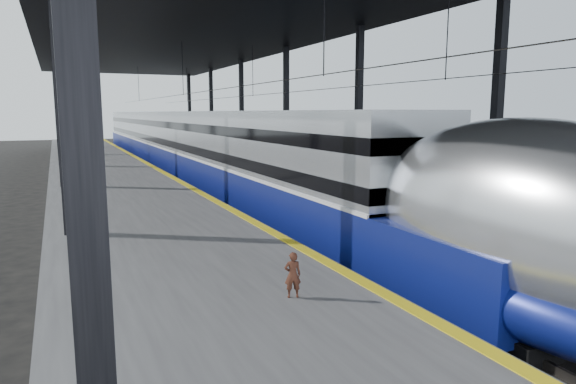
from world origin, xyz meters
TOP-DOWN VIEW (x-y plane):
  - ground at (0.00, 0.00)m, footprint 160.00×160.00m
  - platform at (-3.50, 20.00)m, footprint 6.00×80.00m
  - yellow_strip at (-0.70, 20.00)m, footprint 0.30×80.00m
  - rails at (4.50, 20.00)m, footprint 6.52×80.00m
  - canopy at (1.90, 20.00)m, footprint 18.00×75.00m
  - tgv_train at (2.00, 24.43)m, footprint 3.04×65.20m
  - second_train at (7.00, 33.45)m, footprint 2.80×56.05m
  - child at (-2.31, -1.96)m, footprint 0.35×0.27m

SIDE VIEW (x-z plane):
  - ground at x=0.00m, z-range 0.00..0.00m
  - rails at x=4.50m, z-range 0.00..0.16m
  - platform at x=-3.50m, z-range 0.00..1.00m
  - yellow_strip at x=-0.70m, z-range 1.00..1.01m
  - child at x=-2.31m, z-range 1.00..1.84m
  - second_train at x=7.00m, z-range 0.03..3.88m
  - tgv_train at x=2.00m, z-range -0.14..4.21m
  - canopy at x=1.90m, z-range 4.38..13.85m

